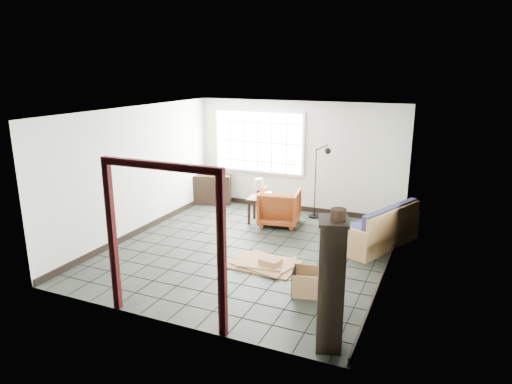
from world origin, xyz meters
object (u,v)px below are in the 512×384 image
at_px(side_table, 261,202).
at_px(armchair, 280,206).
at_px(futon_sofa, 381,231).
at_px(tall_shelf, 331,284).

bearing_deg(side_table, armchair, 4.63).
xyz_separation_m(futon_sofa, armchair, (-2.23, 0.40, 0.13)).
xyz_separation_m(side_table, tall_shelf, (2.61, -3.97, 0.37)).
distance_m(armchair, tall_shelf, 4.58).
height_order(futon_sofa, side_table, futon_sofa).
height_order(futon_sofa, tall_shelf, tall_shelf).
distance_m(futon_sofa, armchair, 2.27).
bearing_deg(futon_sofa, tall_shelf, -68.26).
distance_m(side_table, tall_shelf, 4.76).
bearing_deg(armchair, side_table, -5.33).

